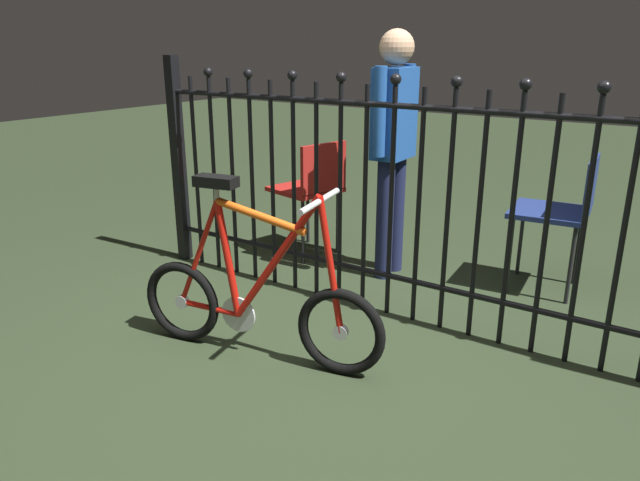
# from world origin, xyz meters

# --- Properties ---
(ground_plane) EXTENTS (20.00, 20.00, 0.00)m
(ground_plane) POSITION_xyz_m (0.00, 0.00, 0.00)
(ground_plane) COLOR #27331F
(iron_fence) EXTENTS (3.41, 0.07, 1.37)m
(iron_fence) POSITION_xyz_m (-0.08, 0.73, 0.69)
(iron_fence) COLOR black
(iron_fence) RESTS_ON ground
(bicycle) EXTENTS (1.26, 0.41, 0.88)m
(bicycle) POSITION_xyz_m (-0.36, -0.05, 0.29)
(bicycle) COLOR black
(bicycle) RESTS_ON ground
(chair_navy) EXTENTS (0.47, 0.47, 0.83)m
(chair_navy) POSITION_xyz_m (0.63, 1.59, 0.53)
(chair_navy) COLOR black
(chair_navy) RESTS_ON ground
(chair_red) EXTENTS (0.49, 0.49, 0.81)m
(chair_red) POSITION_xyz_m (-0.96, 1.28, 0.51)
(chair_red) COLOR black
(chair_red) RESTS_ON ground
(person_visitor) EXTENTS (0.21, 0.48, 1.53)m
(person_visitor) POSITION_xyz_m (-0.35, 1.28, 0.90)
(person_visitor) COLOR #191E3F
(person_visitor) RESTS_ON ground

